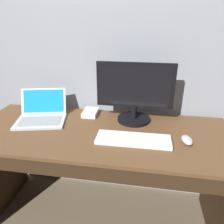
# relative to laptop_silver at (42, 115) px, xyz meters

# --- Properties ---
(ground_plane) EXTENTS (14.00, 14.00, 0.00)m
(ground_plane) POSITION_rel_laptop_silver_xyz_m (0.44, -0.10, -0.80)
(ground_plane) COLOR brown
(back_wall) EXTENTS (4.05, 0.04, 3.00)m
(back_wall) POSITION_rel_laptop_silver_xyz_m (0.44, 0.29, 0.69)
(back_wall) COLOR gray
(back_wall) RESTS_ON ground
(desk) EXTENTS (1.70, 0.68, 0.77)m
(desk) POSITION_rel_laptop_silver_xyz_m (0.44, -0.12, -0.29)
(desk) COLOR brown
(desk) RESTS_ON ground
(laptop_silver) EXTENTS (0.39, 0.38, 0.19)m
(laptop_silver) POSITION_rel_laptop_silver_xyz_m (0.00, 0.00, 0.00)
(laptop_silver) COLOR silver
(laptop_silver) RESTS_ON desk
(external_monitor) EXTENTS (0.51, 0.23, 0.41)m
(external_monitor) POSITION_rel_laptop_silver_xyz_m (0.65, 0.08, 0.16)
(external_monitor) COLOR black
(external_monitor) RESTS_ON desk
(wired_keyboard) EXTENTS (0.44, 0.15, 0.02)m
(wired_keyboard) POSITION_rel_laptop_silver_xyz_m (0.67, -0.19, -0.02)
(wired_keyboard) COLOR white
(wired_keyboard) RESTS_ON desk
(computer_mouse) EXTENTS (0.08, 0.11, 0.03)m
(computer_mouse) POSITION_rel_laptop_silver_xyz_m (0.98, -0.15, -0.02)
(computer_mouse) COLOR #B7B7BC
(computer_mouse) RESTS_ON desk
(external_drive_box) EXTENTS (0.11, 0.16, 0.03)m
(external_drive_box) POSITION_rel_laptop_silver_xyz_m (0.32, 0.14, -0.02)
(external_drive_box) COLOR silver
(external_drive_box) RESTS_ON desk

